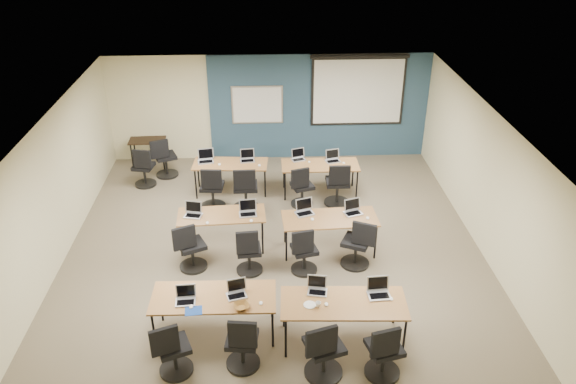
{
  "coord_description": "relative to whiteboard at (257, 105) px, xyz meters",
  "views": [
    {
      "loc": [
        -0.16,
        -8.88,
        6.22
      ],
      "look_at": [
        0.27,
        0.4,
        1.16
      ],
      "focal_mm": 35.0,
      "sensor_mm": 36.0,
      "label": 1
    }
  ],
  "objects": [
    {
      "name": "mouse_3",
      "position": [
        2.01,
        -6.71,
        -0.71
      ],
      "size": [
        0.07,
        0.1,
        0.03
      ],
      "primitive_type": "ellipsoid",
      "rotation": [
        0.0,
        0.0,
        0.1
      ],
      "color": "white",
      "rests_on": "training_table_front_right"
    },
    {
      "name": "laptop_0",
      "position": [
        -1.09,
        -6.6,
        -0.66
      ],
      "size": [
        0.3,
        0.26,
        0.23
      ],
      "rotation": [
        0.0,
        0.0,
        0.06
      ],
      "color": "#ACADB4",
      "rests_on": "training_table_front_left"
    },
    {
      "name": "task_chair_1",
      "position": [
        -0.23,
        -7.26,
        -1.04
      ],
      "size": [
        0.51,
        0.51,
        0.99
      ],
      "rotation": [
        0.0,
        0.0,
        -0.12
      ],
      "color": "black",
      "rests_on": "floor"
    },
    {
      "name": "mouse_2",
      "position": [
        1.02,
        -6.79,
        -0.71
      ],
      "size": [
        0.08,
        0.1,
        0.03
      ],
      "primitive_type": "ellipsoid",
      "rotation": [
        0.0,
        0.0,
        0.23
      ],
      "color": "white",
      "rests_on": "training_table_front_right"
    },
    {
      "name": "task_chair_0",
      "position": [
        -1.23,
        -7.33,
        -1.05
      ],
      "size": [
        0.52,
        0.5,
        0.98
      ],
      "rotation": [
        0.0,
        0.0,
        0.37
      ],
      "color": "black",
      "rests_on": "floor"
    },
    {
      "name": "laptop_11",
      "position": [
        1.7,
        -1.8,
        -0.66
      ],
      "size": [
        0.32,
        0.27,
        0.25
      ],
      "rotation": [
        0.0,
        0.0,
        0.25
      ],
      "color": "silver",
      "rests_on": "training_table_back_right"
    },
    {
      "name": "ceiling",
      "position": [
        0.3,
        -4.43,
        1.25
      ],
      "size": [
        8.0,
        9.0,
        0.02
      ],
      "primitive_type": "cube",
      "color": "white",
      "rests_on": "ground"
    },
    {
      "name": "training_table_back_right",
      "position": [
        1.4,
        -1.98,
        -0.77
      ],
      "size": [
        1.73,
        0.72,
        0.73
      ],
      "rotation": [
        0.0,
        0.0,
        -0.0
      ],
      "color": "brown",
      "rests_on": "floor"
    },
    {
      "name": "training_table_back_left",
      "position": [
        -0.63,
        -1.82,
        -0.77
      ],
      "size": [
        1.67,
        0.7,
        0.73
      ],
      "rotation": [
        0.0,
        0.0,
        -0.07
      ],
      "color": "olive",
      "rests_on": "floor"
    },
    {
      "name": "laptop_3",
      "position": [
        1.84,
        -6.58,
        -0.66
      ],
      "size": [
        0.34,
        0.29,
        0.26
      ],
      "rotation": [
        0.0,
        0.0,
        0.06
      ],
      "color": "#B9B9C1",
      "rests_on": "training_table_front_right"
    },
    {
      "name": "snack_bowl",
      "position": [
        -0.25,
        -6.8,
        -0.69
      ],
      "size": [
        0.3,
        0.3,
        0.06
      ],
      "primitive_type": "imported",
      "rotation": [
        0.0,
        0.0,
        0.31
      ],
      "color": "brown",
      "rests_on": "training_table_front_left"
    },
    {
      "name": "whiteboard",
      "position": [
        0.0,
        0.0,
        0.0
      ],
      "size": [
        1.28,
        0.03,
        0.98
      ],
      "color": "#BDBDBD",
      "rests_on": "wall_back"
    },
    {
      "name": "mouse_5",
      "position": [
        -0.13,
        -4.35,
        -0.71
      ],
      "size": [
        0.08,
        0.11,
        0.04
      ],
      "primitive_type": "ellipsoid",
      "rotation": [
        0.0,
        0.0,
        0.17
      ],
      "color": "white",
      "rests_on": "training_table_mid_left"
    },
    {
      "name": "task_chair_8",
      "position": [
        -1.0,
        -2.57,
        -1.03
      ],
      "size": [
        0.54,
        0.54,
        1.02
      ],
      "rotation": [
        0.0,
        0.0,
        -0.09
      ],
      "color": "black",
      "rests_on": "floor"
    },
    {
      "name": "blue_mousepad",
      "position": [
        -0.95,
        -6.84,
        -0.72
      ],
      "size": [
        0.27,
        0.23,
        0.01
      ],
      "primitive_type": "cube",
      "rotation": [
        0.0,
        0.0,
        0.1
      ],
      "color": "#163C95",
      "rests_on": "training_table_front_left"
    },
    {
      "name": "mouse_11",
      "position": [
        1.93,
        -1.95,
        -0.71
      ],
      "size": [
        0.08,
        0.1,
        0.03
      ],
      "primitive_type": "ellipsoid",
      "rotation": [
        0.0,
        0.0,
        -0.19
      ],
      "color": "white",
      "rests_on": "training_table_back_right"
    },
    {
      "name": "training_table_front_left",
      "position": [
        -0.68,
        -6.52,
        -0.76
      ],
      "size": [
        1.9,
        0.79,
        0.73
      ],
      "rotation": [
        0.0,
        0.0,
        -0.02
      ],
      "color": "#A27137",
      "rests_on": "floor"
    },
    {
      "name": "training_table_mid_right",
      "position": [
        1.35,
        -4.3,
        -0.77
      ],
      "size": [
        1.8,
        0.75,
        0.73
      ],
      "rotation": [
        0.0,
        0.0,
        0.05
      ],
      "color": "olive",
      "rests_on": "floor"
    },
    {
      "name": "projector_screen",
      "position": [
        2.5,
        -0.02,
        0.44
      ],
      "size": [
        2.4,
        0.1,
        1.82
      ],
      "color": "black",
      "rests_on": "wall_back"
    },
    {
      "name": "task_chair_10",
      "position": [
        0.94,
        -2.56,
        -1.05
      ],
      "size": [
        0.51,
        0.5,
        0.98
      ],
      "rotation": [
        0.0,
        0.0,
        0.31
      ],
      "color": "black",
      "rests_on": "floor"
    },
    {
      "name": "laptop_6",
      "position": [
        0.89,
        -4.08,
        -0.66
      ],
      "size": [
        0.34,
        0.29,
        0.26
      ],
      "rotation": [
        0.0,
        0.0,
        0.33
      ],
      "color": "silver",
      "rests_on": "training_table_mid_right"
    },
    {
      "name": "laptop_10",
      "position": [
        0.92,
        -1.68,
        -0.66
      ],
      "size": [
        0.31,
        0.26,
        0.23
      ],
      "rotation": [
        0.0,
        0.0,
        0.32
      ],
      "color": "silver",
      "rests_on": "training_table_back_right"
    },
    {
      "name": "task_chair_11",
      "position": [
        1.74,
        -2.54,
        -1.02
      ],
      "size": [
        0.56,
        0.56,
        1.04
      ],
      "rotation": [
        0.0,
        0.0,
        -0.01
      ],
      "color": "black",
      "rests_on": "floor"
    },
    {
      "name": "training_table_front_right",
      "position": [
        1.28,
        -6.75,
        -0.76
      ],
      "size": [
        1.89,
        0.79,
        0.73
      ],
      "rotation": [
        0.0,
        0.0,
        -0.05
      ],
      "color": "#A96C37",
      "rests_on": "floor"
    },
    {
      "name": "mouse_10",
      "position": [
        1.16,
        -1.85,
        -0.71
      ],
      "size": [
        0.08,
        0.1,
        0.03
      ],
      "primitive_type": "ellipsoid",
      "rotation": [
        0.0,
        0.0,
        -0.34
      ],
      "color": "white",
      "rests_on": "training_table_back_right"
    },
    {
      "name": "laptop_9",
      "position": [
        -0.24,
        -1.68,
        -0.66
      ],
      "size": [
        0.32,
        0.27,
        0.25
      ],
      "rotation": [
        0.0,
        0.0,
        0.12
      ],
      "color": "#BDBDBD",
      "rests_on": "training_table_back_left"
    },
    {
      "name": "laptop_7",
      "position": [
        1.81,
        -4.12,
        -0.66
      ],
      "size": [
        0.33,
        0.28,
        0.25
      ],
      "rotation": [
        0.0,
        0.0,
        0.32
      ],
      "color": "#AEAEAE",
      "rests_on": "training_table_mid_right"
    },
    {
      "name": "training_table_mid_left",
      "position": [
        -0.7,
        -4.07,
        -0.77
      ],
      "size": [
        1.67,
        0.69,
        0.73
      ],
      "rotation": [
        0.0,
        0.0,
        0.05
      ],
      "color": "brown",
      "rests_on": "floor"
    },
    {
      "name": "spare_chair_a",
      "position": [
        -2.26,
        -0.95,
        -1.03
      ],
      "size": [
        0.57,
        0.54,
        1.01
      ],
      "rotation": [
        0.0,
        0.0,
        0.39
      ],
      "color": "black",
      "rests_on": "floor"
    },
    {
      "name": "mouse_4",
      "position": [
        -0.94,
        -4.39,
        -0.71
      ],
      "size": [
        0.09,
        0.11,
        0.03
      ],
      "primitive_type": "ellipsoid",
      "rotation": [
        0.0,
        0.0,
        0.34
      ],
      "color": "white",
      "rests_on": "training_table_mid_left"
    },
    {
      "name": "floor",
      "position": [
        0.3,
        -4.43,
        -1.45
      ],
      "size": [
        8.0,
        9.0,
        0.02
      ],
      "primitive_type": "cube",
      "color": "#6B6354",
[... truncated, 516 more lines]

